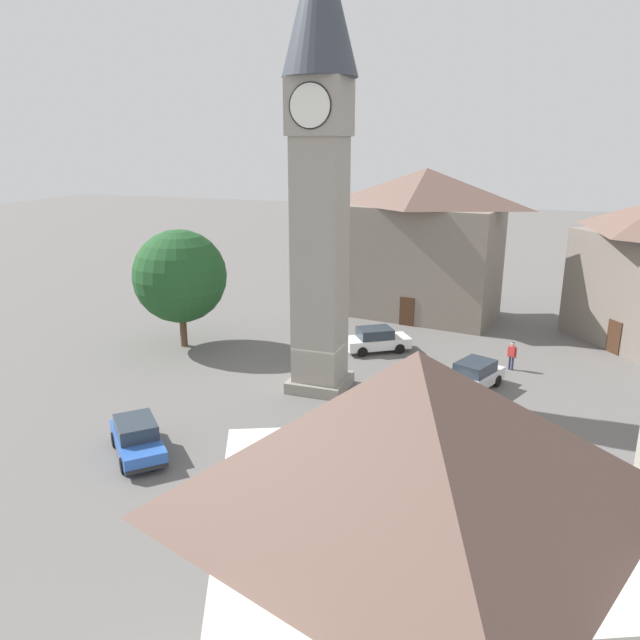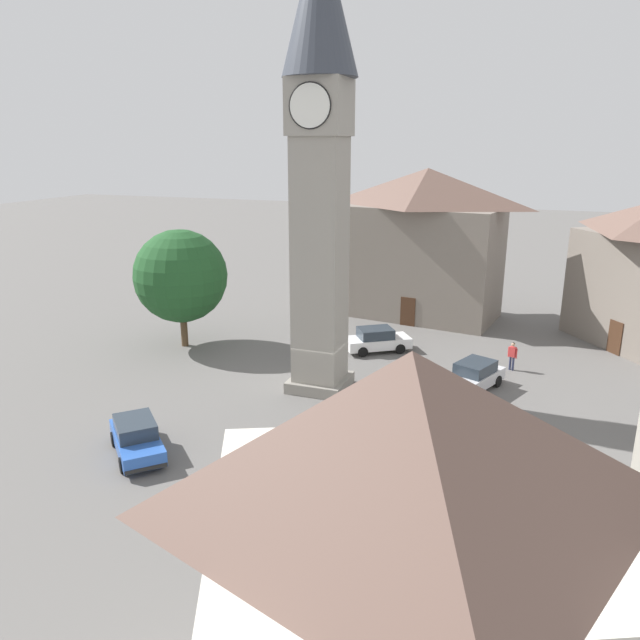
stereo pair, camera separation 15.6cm
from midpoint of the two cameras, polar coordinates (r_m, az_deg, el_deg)
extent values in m
plane|color=#605E5B|center=(33.05, 0.14, -6.36)|extent=(200.00, 200.00, 0.00)
cube|color=gray|center=(32.94, 0.14, -5.88)|extent=(3.00, 3.00, 0.60)
cube|color=gray|center=(31.06, 0.14, 5.34)|extent=(2.40, 2.40, 12.46)
cube|color=gray|center=(30.53, 0.15, 19.38)|extent=(2.68, 2.68, 2.64)
cylinder|color=white|center=(31.83, 1.04, 19.26)|extent=(2.01, 0.04, 2.01)
torus|color=black|center=(31.84, 1.05, 19.26)|extent=(2.07, 0.06, 2.07)
cube|color=black|center=(31.88, 1.07, 19.65)|extent=(0.05, 0.02, 0.56)
cube|color=black|center=(31.77, 1.61, 19.26)|extent=(0.76, 0.02, 0.04)
cylinder|color=white|center=(29.25, -0.81, 19.52)|extent=(2.01, 0.04, 2.01)
torus|color=black|center=(29.24, -0.82, 19.52)|extent=(2.07, 0.06, 2.07)
cube|color=white|center=(38.62, 5.54, -2.10)|extent=(4.36, 3.69, 0.64)
cube|color=#28333D|center=(38.38, 5.35, -1.24)|extent=(2.61, 2.46, 0.64)
cylinder|color=black|center=(39.82, 6.83, -1.98)|extent=(0.65, 0.54, 0.64)
cylinder|color=black|center=(38.41, 7.65, -2.70)|extent=(0.65, 0.54, 0.64)
cylinder|color=black|center=(39.06, 3.44, -2.26)|extent=(0.65, 0.54, 0.64)
cylinder|color=black|center=(37.61, 4.15, -3.01)|extent=(0.65, 0.54, 0.64)
cube|color=black|center=(39.38, 8.31, -2.17)|extent=(1.02, 1.45, 0.16)
cube|color=silver|center=(33.63, 14.34, -5.40)|extent=(3.15, 4.44, 0.64)
cube|color=#28333D|center=(33.54, 14.54, -4.35)|extent=(2.25, 2.54, 0.64)
cylinder|color=black|center=(32.38, 14.50, -6.80)|extent=(0.45, 0.68, 0.64)
cylinder|color=black|center=(33.08, 12.06, -6.12)|extent=(0.45, 0.68, 0.64)
cylinder|color=black|center=(34.43, 16.47, -5.54)|extent=(0.45, 0.68, 0.64)
cylinder|color=black|center=(35.09, 14.13, -4.94)|extent=(0.45, 0.68, 0.64)
cube|color=black|center=(32.06, 12.56, -6.80)|extent=(1.58, 0.75, 0.16)
cube|color=#2D5BB7|center=(27.28, -16.67, -10.90)|extent=(4.12, 4.08, 0.64)
cube|color=#28333D|center=(27.14, -16.83, -9.60)|extent=(2.59, 2.58, 0.64)
cylinder|color=black|center=(26.42, -14.42, -12.30)|extent=(0.61, 0.61, 0.64)
cylinder|color=black|center=(26.24, -17.93, -12.83)|extent=(0.61, 0.61, 0.64)
cylinder|color=black|center=(28.59, -15.44, -10.09)|extent=(0.61, 0.61, 0.64)
cylinder|color=black|center=(28.42, -18.66, -10.55)|extent=(0.61, 0.61, 0.64)
cube|color=black|center=(25.61, -15.86, -13.28)|extent=(1.25, 1.27, 0.16)
cube|color=silver|center=(23.98, 13.92, -14.68)|extent=(2.70, 4.40, 0.64)
cube|color=#28333D|center=(23.54, 14.07, -13.58)|extent=(2.05, 2.43, 0.64)
cylinder|color=black|center=(25.06, 11.59, -13.79)|extent=(0.38, 0.68, 0.64)
cylinder|color=black|center=(25.30, 15.30, -13.75)|extent=(0.38, 0.68, 0.64)
cylinder|color=black|center=(22.97, 12.27, -16.86)|extent=(0.38, 0.68, 0.64)
cylinder|color=black|center=(23.24, 16.36, -16.76)|extent=(0.38, 0.68, 0.64)
cube|color=black|center=(25.82, 13.22, -12.81)|extent=(1.64, 0.54, 0.16)
cylinder|color=#2D3351|center=(37.07, 17.81, -3.93)|extent=(0.13, 0.13, 0.82)
cylinder|color=#2D3351|center=(37.14, 17.56, -3.87)|extent=(0.13, 0.13, 0.82)
cube|color=#D13838|center=(36.87, 17.78, -2.87)|extent=(0.42, 0.34, 0.60)
cylinder|color=#D13838|center=(36.80, 18.11, -3.01)|extent=(0.09, 0.09, 0.60)
cylinder|color=#D13838|center=(36.98, 17.45, -2.86)|extent=(0.09, 0.09, 0.60)
sphere|color=tan|center=(36.74, 17.84, -2.20)|extent=(0.22, 0.22, 0.22)
sphere|color=black|center=(36.74, 17.85, -2.17)|extent=(0.20, 0.20, 0.20)
cylinder|color=brown|center=(40.25, -12.57, -0.61)|extent=(0.44, 0.44, 2.58)
sphere|color=#1E4C23|center=(39.42, -12.87, 4.05)|extent=(5.90, 5.90, 5.90)
cube|color=slate|center=(46.20, 9.84, 5.37)|extent=(11.48, 7.58, 8.30)
pyramid|color=brown|center=(45.50, 10.18, 12.19)|extent=(12.06, 7.96, 2.71)
cube|color=#422819|center=(44.12, 8.35, 0.78)|extent=(1.10, 0.25, 2.10)
cube|color=#422819|center=(42.18, 26.09, -1.49)|extent=(0.72, 0.93, 2.10)
cube|color=silver|center=(13.91, 7.82, -27.65)|extent=(9.32, 9.11, 6.27)
pyramid|color=brown|center=(11.20, 8.74, -10.24)|extent=(9.78, 9.56, 3.04)
cube|color=#422819|center=(17.76, 5.03, -24.98)|extent=(1.04, 0.53, 2.10)
camera|label=1|loc=(0.08, -89.86, 0.04)|focal=34.03mm
camera|label=2|loc=(0.08, 90.14, -0.04)|focal=34.03mm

